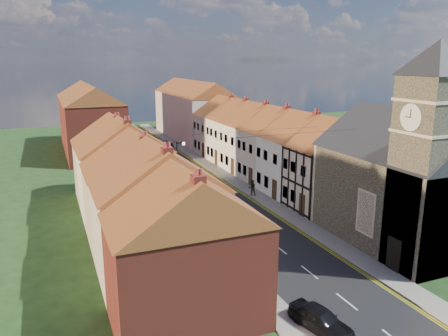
{
  "coord_description": "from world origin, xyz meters",
  "views": [
    {
      "loc": [
        -15.5,
        -20.72,
        13.91
      ],
      "look_at": [
        0.41,
        18.26,
        3.5
      ],
      "focal_mm": 35.0,
      "sensor_mm": 36.0,
      "label": 1
    }
  ],
  "objects_px": {
    "church": "(410,171)",
    "car_distant": "(129,143)",
    "car_far_b": "(163,144)",
    "car_far": "(150,151)",
    "car_mid": "(185,190)",
    "lamppost": "(178,168)",
    "car_near": "(321,319)",
    "pedestrian_right": "(252,188)"
  },
  "relations": [
    {
      "from": "church",
      "to": "car_distant",
      "type": "relative_size",
      "value": 3.15
    },
    {
      "from": "car_far_b",
      "to": "car_far",
      "type": "bearing_deg",
      "value": 38.08
    },
    {
      "from": "car_far",
      "to": "car_mid",
      "type": "bearing_deg",
      "value": -91.76
    },
    {
      "from": "car_distant",
      "to": "car_far_b",
      "type": "distance_m",
      "value": 5.77
    },
    {
      "from": "car_far",
      "to": "church",
      "type": "bearing_deg",
      "value": -73.34
    },
    {
      "from": "car_far",
      "to": "car_distant",
      "type": "distance_m",
      "value": 7.93
    },
    {
      "from": "car_mid",
      "to": "lamppost",
      "type": "bearing_deg",
      "value": -110.66
    },
    {
      "from": "church",
      "to": "car_near",
      "type": "distance_m",
      "value": 15.24
    },
    {
      "from": "lamppost",
      "to": "car_distant",
      "type": "distance_m",
      "value": 30.88
    },
    {
      "from": "lamppost",
      "to": "car_distant",
      "type": "relative_size",
      "value": 1.24
    },
    {
      "from": "church",
      "to": "car_far",
      "type": "xyz_separation_m",
      "value": [
        -10.86,
        39.67,
        -5.22
      ]
    },
    {
      "from": "car_far",
      "to": "lamppost",
      "type": "bearing_deg",
      "value": -94.39
    },
    {
      "from": "lamppost",
      "to": "car_distant",
      "type": "xyz_separation_m",
      "value": [
        0.61,
        30.74,
        -2.87
      ]
    },
    {
      "from": "car_far",
      "to": "car_distant",
      "type": "xyz_separation_m",
      "value": [
        -1.7,
        7.75,
        0.01
      ]
    },
    {
      "from": "church",
      "to": "pedestrian_right",
      "type": "height_order",
      "value": "church"
    },
    {
      "from": "lamppost",
      "to": "car_mid",
      "type": "xyz_separation_m",
      "value": [
        1.14,
        1.52,
        -2.91
      ]
    },
    {
      "from": "car_near",
      "to": "car_far",
      "type": "bearing_deg",
      "value": 73.7
    },
    {
      "from": "car_distant",
      "to": "car_far_b",
      "type": "xyz_separation_m",
      "value": [
        4.98,
        -2.9,
        -0.05
      ]
    },
    {
      "from": "car_near",
      "to": "pedestrian_right",
      "type": "xyz_separation_m",
      "value": [
        6.86,
        22.5,
        0.31
      ]
    },
    {
      "from": "car_near",
      "to": "car_mid",
      "type": "xyz_separation_m",
      "value": [
        0.41,
        25.28,
        -0.02
      ]
    },
    {
      "from": "church",
      "to": "car_far_b",
      "type": "xyz_separation_m",
      "value": [
        -7.58,
        44.51,
        -5.26
      ]
    },
    {
      "from": "lamppost",
      "to": "car_distant",
      "type": "bearing_deg",
      "value": 88.86
    },
    {
      "from": "church",
      "to": "pedestrian_right",
      "type": "distance_m",
      "value": 17.12
    },
    {
      "from": "lamppost",
      "to": "car_mid",
      "type": "distance_m",
      "value": 3.48
    },
    {
      "from": "pedestrian_right",
      "to": "lamppost",
      "type": "bearing_deg",
      "value": 5.69
    },
    {
      "from": "church",
      "to": "car_far_b",
      "type": "relative_size",
      "value": 3.55
    },
    {
      "from": "church",
      "to": "car_mid",
      "type": "relative_size",
      "value": 3.99
    },
    {
      "from": "lamppost",
      "to": "car_far_b",
      "type": "distance_m",
      "value": 28.54
    },
    {
      "from": "church",
      "to": "car_near",
      "type": "height_order",
      "value": "church"
    },
    {
      "from": "church",
      "to": "car_distant",
      "type": "bearing_deg",
      "value": 104.84
    },
    {
      "from": "car_near",
      "to": "car_far_b",
      "type": "xyz_separation_m",
      "value": [
        4.86,
        51.6,
        -0.02
      ]
    },
    {
      "from": "car_distant",
      "to": "pedestrian_right",
      "type": "height_order",
      "value": "pedestrian_right"
    },
    {
      "from": "car_far",
      "to": "pedestrian_right",
      "type": "distance_m",
      "value": 24.82
    },
    {
      "from": "car_mid",
      "to": "car_far_b",
      "type": "distance_m",
      "value": 26.69
    },
    {
      "from": "car_near",
      "to": "pedestrian_right",
      "type": "bearing_deg",
      "value": 58.69
    },
    {
      "from": "car_mid",
      "to": "car_distant",
      "type": "distance_m",
      "value": 29.22
    },
    {
      "from": "lamppost",
      "to": "car_far",
      "type": "height_order",
      "value": "lamppost"
    },
    {
      "from": "car_far_b",
      "to": "car_near",
      "type": "bearing_deg",
      "value": 66.83
    },
    {
      "from": "lamppost",
      "to": "car_near",
      "type": "distance_m",
      "value": 23.95
    },
    {
      "from": "car_distant",
      "to": "lamppost",
      "type": "bearing_deg",
      "value": -110.79
    },
    {
      "from": "car_near",
      "to": "car_distant",
      "type": "distance_m",
      "value": 54.5
    },
    {
      "from": "car_near",
      "to": "car_distant",
      "type": "relative_size",
      "value": 0.78
    }
  ]
}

